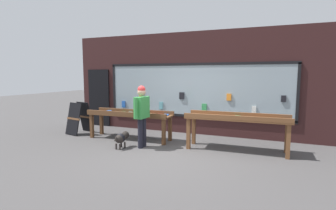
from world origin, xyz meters
TOP-DOWN VIEW (x-y plane):
  - ground_plane at (0.00, 0.00)m, footprint 40.00×40.00m
  - shopfront_facade at (-0.05, 2.39)m, footprint 8.84×0.29m
  - display_table_left at (-1.55, 0.89)m, footprint 2.58×0.75m
  - display_table_right at (1.55, 0.88)m, footprint 2.58×0.77m
  - person_browsing at (-0.79, 0.24)m, footprint 0.25×0.65m
  - small_dog at (-1.25, -0.04)m, footprint 0.26×0.58m
  - sandwich_board_sign at (-3.47, 0.92)m, footprint 0.70×0.82m

SIDE VIEW (x-z plane):
  - ground_plane at x=0.00m, z-range 0.00..0.00m
  - small_dog at x=-1.25m, z-range 0.07..0.48m
  - sandwich_board_sign at x=-3.47m, z-range 0.01..1.02m
  - display_table_left at x=-1.55m, z-range 0.26..1.12m
  - display_table_right at x=1.55m, z-range 0.29..1.23m
  - person_browsing at x=-0.79m, z-range 0.13..1.77m
  - shopfront_facade at x=-0.05m, z-range -0.02..3.25m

